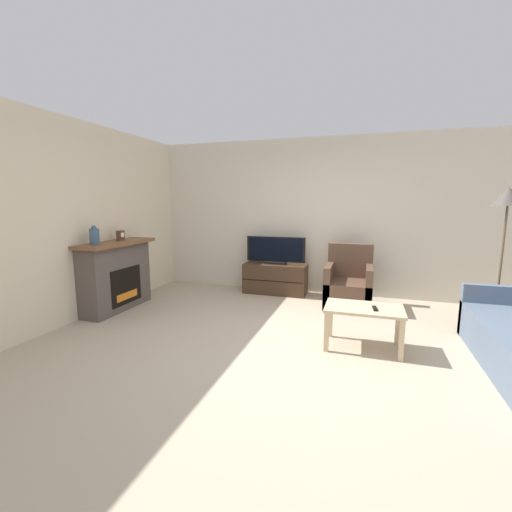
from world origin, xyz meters
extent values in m
plane|color=tan|center=(0.00, 0.00, 0.00)|extent=(24.00, 24.00, 0.00)
cube|color=beige|center=(0.00, 2.50, 1.35)|extent=(12.00, 0.06, 2.70)
cube|color=beige|center=(-2.95, 0.00, 1.35)|extent=(0.06, 12.00, 2.70)
cube|color=#564C47|center=(-2.75, 0.58, 0.49)|extent=(0.35, 1.18, 0.98)
cube|color=black|center=(-2.57, 0.58, 0.37)|extent=(0.01, 0.65, 0.54)
cube|color=orange|center=(-2.56, 0.58, 0.22)|extent=(0.01, 0.46, 0.11)
cube|color=brown|center=(-2.72, 0.58, 1.01)|extent=(0.47, 1.30, 0.05)
cylinder|color=#385670|center=(-2.73, 0.19, 1.14)|extent=(0.13, 0.13, 0.22)
sphere|color=#385670|center=(-2.73, 0.19, 1.26)|extent=(0.07, 0.07, 0.07)
cube|color=brown|center=(-2.73, 0.71, 1.11)|extent=(0.07, 0.11, 0.15)
cylinder|color=white|center=(-2.69, 0.71, 1.12)|extent=(0.00, 0.08, 0.08)
cube|color=#422D1E|center=(-0.70, 2.20, 0.26)|extent=(1.10, 0.44, 0.53)
cube|color=black|center=(-0.70, 1.98, 0.26)|extent=(1.08, 0.01, 0.01)
cube|color=black|center=(-0.70, 2.20, 0.55)|extent=(0.37, 0.18, 0.04)
cube|color=black|center=(-0.70, 2.20, 0.79)|extent=(1.05, 0.03, 0.44)
cube|color=black|center=(-0.70, 2.19, 0.79)|extent=(0.96, 0.01, 0.40)
cube|color=brown|center=(0.58, 1.80, 0.20)|extent=(0.70, 0.76, 0.40)
cube|color=brown|center=(0.58, 2.11, 0.67)|extent=(0.70, 0.14, 0.55)
cube|color=brown|center=(0.28, 1.80, 0.32)|extent=(0.10, 0.76, 0.65)
cube|color=brown|center=(0.88, 1.80, 0.32)|extent=(0.10, 0.76, 0.65)
cube|color=#CCB289|center=(0.81, 0.24, 0.46)|extent=(0.83, 0.52, 0.03)
cube|color=#CCB289|center=(0.44, 0.02, 0.22)|extent=(0.05, 0.05, 0.44)
cube|color=#CCB289|center=(1.19, 0.02, 0.22)|extent=(0.05, 0.05, 0.44)
cube|color=#CCB289|center=(0.44, 0.46, 0.22)|extent=(0.05, 0.05, 0.44)
cube|color=#CCB289|center=(1.19, 0.46, 0.22)|extent=(0.05, 0.05, 0.44)
cube|color=black|center=(0.92, 0.19, 0.48)|extent=(0.06, 0.15, 0.02)
cube|color=slate|center=(2.35, 1.02, 0.32)|extent=(0.83, 0.11, 0.64)
cylinder|color=black|center=(2.41, 1.34, 0.01)|extent=(0.30, 0.30, 0.01)
cylinder|color=brown|center=(2.41, 1.34, 0.79)|extent=(0.03, 0.03, 1.55)
cone|color=#4C4742|center=(2.41, 1.34, 1.67)|extent=(0.37, 0.37, 0.22)
camera|label=1|loc=(0.78, -3.56, 1.61)|focal=24.00mm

